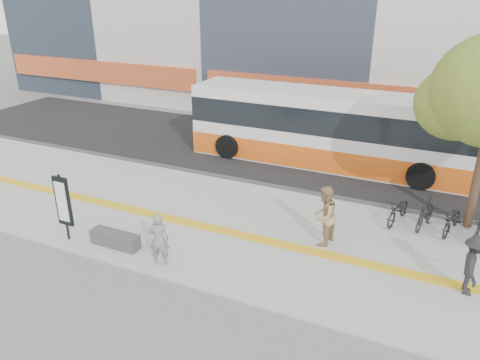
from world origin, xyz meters
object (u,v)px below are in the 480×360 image
at_px(bench, 115,239).
at_px(pedestrian_dark, 473,265).
at_px(bus, 326,130).
at_px(seated_woman, 159,239).
at_px(pedestrian_tan, 324,216).
at_px(signboard, 63,202).

distance_m(bench, pedestrian_dark, 10.04).
height_order(bus, seated_woman, bus).
height_order(pedestrian_tan, pedestrian_dark, pedestrian_tan).
distance_m(bus, pedestrian_dark, 9.79).
relative_size(bench, signboard, 0.73).
height_order(signboard, seated_woman, signboard).
distance_m(signboard, seated_woman, 3.44).
distance_m(bus, seated_woman, 10.18).
bearing_deg(pedestrian_dark, bench, 99.00).
xyz_separation_m(signboard, bus, (5.46, 10.01, 0.19)).
xyz_separation_m(seated_woman, pedestrian_tan, (3.91, 3.04, 0.15)).
relative_size(bench, pedestrian_tan, 0.84).
bearing_deg(seated_woman, pedestrian_tan, -164.74).
distance_m(seated_woman, pedestrian_dark, 8.33).
xyz_separation_m(signboard, seated_woman, (3.40, 0.06, -0.49)).
bearing_deg(seated_woman, pedestrian_dark, 172.77).
xyz_separation_m(bench, signboard, (-1.60, -0.31, 1.06)).
bearing_deg(bus, pedestrian_dark, -52.36).
bearing_deg(seated_woman, bench, -30.28).
xyz_separation_m(bench, bus, (3.86, 9.70, 1.26)).
distance_m(bench, signboard, 1.94).
bearing_deg(signboard, pedestrian_dark, 11.23).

